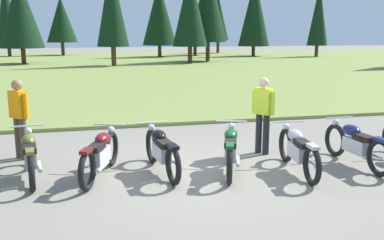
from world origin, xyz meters
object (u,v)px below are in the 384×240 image
(motorcycle_maroon, at_px, (100,154))
(motorcycle_olive, at_px, (30,155))
(rider_in_hivis_vest, at_px, (263,111))
(motorcycle_british_green, at_px, (231,149))
(motorcycle_navy, at_px, (356,144))
(rider_with_back_turned, at_px, (19,114))
(motorcycle_silver, at_px, (298,150))
(motorcycle_black, at_px, (162,150))

(motorcycle_maroon, bearing_deg, motorcycle_olive, 170.25)
(motorcycle_maroon, distance_m, rider_in_hivis_vest, 3.61)
(motorcycle_olive, xyz_separation_m, rider_in_hivis_vest, (4.72, 0.57, 0.51))
(motorcycle_olive, distance_m, motorcycle_british_green, 3.68)
(motorcycle_maroon, bearing_deg, rider_in_hivis_vest, 12.69)
(motorcycle_maroon, relative_size, motorcycle_navy, 0.96)
(rider_in_hivis_vest, height_order, rider_with_back_turned, same)
(motorcycle_silver, bearing_deg, motorcycle_navy, 5.90)
(motorcycle_maroon, xyz_separation_m, motorcycle_navy, (4.95, -0.46, 0.00))
(motorcycle_maroon, distance_m, motorcycle_black, 1.12)
(motorcycle_british_green, bearing_deg, motorcycle_black, 169.73)
(motorcycle_black, distance_m, rider_in_hivis_vest, 2.54)
(motorcycle_black, bearing_deg, rider_with_back_turned, 149.22)
(motorcycle_british_green, bearing_deg, motorcycle_silver, -15.73)
(motorcycle_olive, height_order, motorcycle_british_green, same)
(motorcycle_british_green, bearing_deg, rider_with_back_turned, 155.21)
(rider_with_back_turned, bearing_deg, motorcycle_british_green, -24.79)
(motorcycle_navy, bearing_deg, rider_in_hivis_vest, 139.83)
(motorcycle_olive, bearing_deg, motorcycle_black, -5.54)
(motorcycle_black, height_order, motorcycle_silver, same)
(motorcycle_british_green, xyz_separation_m, rider_in_hivis_vest, (1.07, 1.03, 0.51))
(rider_with_back_turned, bearing_deg, motorcycle_maroon, -45.32)
(motorcycle_black, bearing_deg, motorcycle_silver, -12.96)
(motorcycle_maroon, bearing_deg, motorcycle_navy, -5.26)
(motorcycle_olive, xyz_separation_m, motorcycle_silver, (4.86, -0.81, 0.00))
(motorcycle_navy, bearing_deg, motorcycle_silver, -174.10)
(motorcycle_navy, bearing_deg, rider_with_back_turned, 162.60)
(motorcycle_silver, height_order, rider_in_hivis_vest, rider_in_hivis_vest)
(motorcycle_navy, relative_size, rider_in_hivis_vest, 1.26)
(rider_with_back_turned, bearing_deg, motorcycle_olive, -76.32)
(motorcycle_silver, relative_size, rider_in_hivis_vest, 1.26)
(motorcycle_british_green, relative_size, motorcycle_silver, 0.96)
(motorcycle_silver, bearing_deg, rider_with_back_turned, 157.24)
(motorcycle_silver, distance_m, rider_in_hivis_vest, 1.48)
(motorcycle_silver, bearing_deg, motorcycle_olive, 170.60)
(motorcycle_silver, bearing_deg, motorcycle_black, 167.04)
(motorcycle_navy, distance_m, rider_with_back_turned, 6.86)
(motorcycle_silver, relative_size, motorcycle_navy, 1.00)
(motorcycle_silver, bearing_deg, rider_in_hivis_vest, 96.01)
(motorcycle_british_green, distance_m, motorcycle_navy, 2.55)
(motorcycle_black, xyz_separation_m, rider_with_back_turned, (-2.70, 1.61, 0.51))
(motorcycle_black, relative_size, motorcycle_british_green, 1.04)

